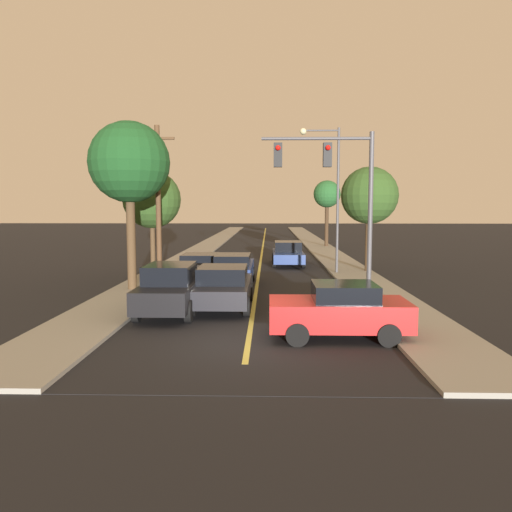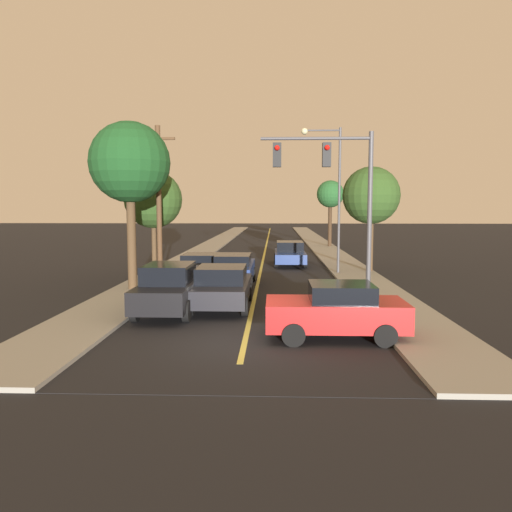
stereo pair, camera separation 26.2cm
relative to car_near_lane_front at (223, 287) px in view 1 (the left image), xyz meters
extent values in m
plane|color=black|center=(1.13, -4.65, -0.82)|extent=(200.00, 200.00, 0.00)
cube|color=black|center=(1.13, 31.35, -0.81)|extent=(8.04, 80.00, 0.01)
cube|color=#D1C14C|center=(1.13, 31.35, -0.80)|extent=(0.16, 76.00, 0.00)
cube|color=gray|center=(-4.15, 31.35, -0.76)|extent=(2.50, 80.00, 0.12)
cube|color=gray|center=(6.40, 31.35, -0.76)|extent=(2.50, 80.00, 0.12)
cube|color=black|center=(0.00, 0.05, -0.14)|extent=(1.97, 4.59, 0.64)
cube|color=black|center=(0.00, -0.14, 0.48)|extent=(1.73, 2.06, 0.59)
cylinder|color=black|center=(-0.94, 1.47, -0.46)|extent=(0.22, 0.71, 0.71)
cylinder|color=black|center=(0.94, 1.47, -0.46)|extent=(0.22, 0.71, 0.71)
cylinder|color=black|center=(-0.94, -1.38, -0.46)|extent=(0.22, 0.71, 0.71)
cylinder|color=black|center=(0.94, -1.38, -0.46)|extent=(0.22, 0.71, 0.71)
cube|color=navy|center=(0.00, 5.26, -0.10)|extent=(1.82, 4.87, 0.71)
cube|color=black|center=(0.00, 5.07, 0.49)|extent=(1.60, 2.19, 0.46)
cylinder|color=black|center=(-0.86, 6.77, -0.45)|extent=(0.22, 0.73, 0.73)
cylinder|color=black|center=(0.86, 6.77, -0.45)|extent=(0.22, 0.73, 0.73)
cylinder|color=black|center=(-0.86, 3.75, -0.45)|extent=(0.22, 0.73, 0.73)
cylinder|color=black|center=(0.86, 3.75, -0.45)|extent=(0.22, 0.73, 0.73)
cube|color=black|center=(-1.77, -0.81, -0.07)|extent=(1.80, 4.94, 0.75)
cube|color=black|center=(-1.77, -1.00, 0.63)|extent=(1.58, 2.22, 0.64)
cylinder|color=black|center=(-2.62, 0.72, -0.45)|extent=(0.22, 0.74, 0.74)
cylinder|color=black|center=(-0.91, 0.72, -0.45)|extent=(0.22, 0.74, 0.74)
cylinder|color=black|center=(-2.62, -2.34, -0.45)|extent=(0.22, 0.74, 0.74)
cylinder|color=black|center=(-0.91, -2.34, -0.45)|extent=(0.22, 0.74, 0.74)
cube|color=#A5A8B2|center=(-1.77, 6.78, -0.15)|extent=(1.96, 4.50, 0.60)
cube|color=black|center=(-1.77, 6.60, 0.37)|extent=(1.72, 2.02, 0.44)
cylinder|color=black|center=(-2.70, 8.18, -0.45)|extent=(0.22, 0.73, 0.73)
cylinder|color=black|center=(-0.84, 8.18, -0.45)|extent=(0.22, 0.73, 0.73)
cylinder|color=black|center=(-2.70, 5.39, -0.45)|extent=(0.22, 0.73, 0.73)
cylinder|color=black|center=(-0.84, 5.39, -0.45)|extent=(0.22, 0.73, 0.73)
cube|color=navy|center=(2.94, 13.96, -0.22)|extent=(1.92, 5.09, 0.59)
cube|color=black|center=(2.94, 14.16, 0.39)|extent=(1.69, 2.29, 0.63)
cylinder|color=black|center=(3.85, 12.38, -0.51)|extent=(0.22, 0.61, 0.61)
cylinder|color=black|center=(2.02, 12.38, -0.51)|extent=(0.22, 0.61, 0.61)
cylinder|color=black|center=(3.85, 15.54, -0.51)|extent=(0.22, 0.61, 0.61)
cylinder|color=black|center=(2.02, 15.54, -0.51)|extent=(0.22, 0.61, 0.61)
cube|color=red|center=(3.70, -4.11, -0.11)|extent=(3.97, 1.93, 0.77)
cube|color=black|center=(3.86, -4.11, 0.53)|extent=(1.79, 1.70, 0.50)
cylinder|color=black|center=(2.47, -5.03, -0.50)|extent=(0.64, 0.22, 0.64)
cylinder|color=black|center=(2.47, -3.19, -0.50)|extent=(0.64, 0.22, 0.64)
cylinder|color=black|center=(4.93, -5.03, -0.50)|extent=(0.64, 0.22, 0.64)
cylinder|color=black|center=(4.93, -3.19, -0.50)|extent=(0.64, 0.22, 0.64)
cylinder|color=#47474C|center=(5.55, 0.88, 2.53)|extent=(0.18, 0.18, 6.45)
cylinder|color=#47474C|center=(3.48, 0.88, 5.51)|extent=(4.14, 0.12, 0.12)
cube|color=black|center=(3.89, 0.88, 4.90)|extent=(0.32, 0.28, 0.90)
sphere|color=red|center=(3.89, 0.70, 5.14)|extent=(0.20, 0.20, 0.20)
cube|color=black|center=(2.03, 0.88, 4.90)|extent=(0.32, 0.28, 0.90)
sphere|color=red|center=(2.03, 0.70, 5.14)|extent=(0.20, 0.20, 0.20)
cylinder|color=#47474C|center=(5.50, 9.56, 3.28)|extent=(0.14, 0.14, 7.95)
cylinder|color=#47474C|center=(4.53, 9.56, 7.10)|extent=(1.95, 0.09, 0.09)
sphere|color=beige|center=(3.55, 9.56, 7.05)|extent=(0.36, 0.36, 0.36)
cylinder|color=#513823|center=(-3.50, 5.11, 3.00)|extent=(0.24, 0.24, 7.40)
cube|color=#513823|center=(-3.50, 5.11, 6.10)|extent=(1.60, 0.12, 0.12)
cylinder|color=#4C3823|center=(-4.40, 3.61, 1.48)|extent=(0.39, 0.39, 4.35)
sphere|color=#19471E|center=(-4.40, 3.61, 4.89)|extent=(3.53, 3.53, 3.53)
cylinder|color=#4C3823|center=(-4.59, 8.47, 0.78)|extent=(0.26, 0.26, 2.96)
sphere|color=#2D4C1E|center=(-4.59, 8.47, 3.35)|extent=(3.10, 3.10, 3.10)
cylinder|color=#4C3823|center=(7.37, 10.25, 0.88)|extent=(0.36, 0.36, 3.16)
sphere|color=#2D4C1E|center=(7.37, 10.25, 3.59)|extent=(3.23, 3.23, 3.23)
cylinder|color=#3D2B1C|center=(7.07, 28.36, 1.28)|extent=(0.35, 0.35, 3.95)
sphere|color=#235628|center=(7.07, 28.36, 4.13)|extent=(2.51, 2.51, 2.51)
camera|label=1|loc=(1.69, -18.25, 2.95)|focal=35.00mm
camera|label=2|loc=(1.95, -18.24, 2.95)|focal=35.00mm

